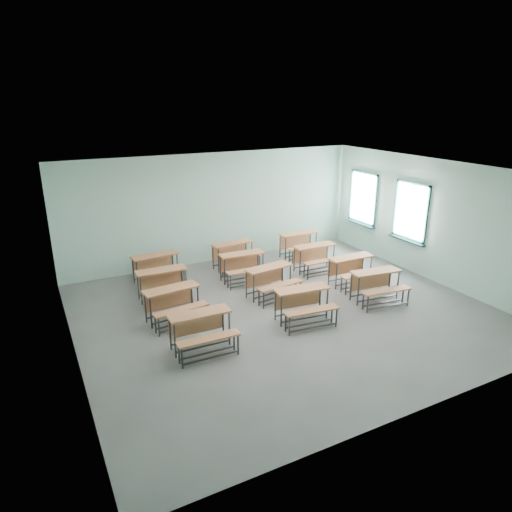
# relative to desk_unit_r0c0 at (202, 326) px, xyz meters

# --- Properties ---
(room) EXTENTS (9.04, 8.04, 3.24)m
(room) POSITION_rel_desk_unit_r0c0_xyz_m (2.36, 0.75, 1.09)
(room) COLOR slate
(room) RESTS_ON ground
(desk_unit_r0c0) EXTENTS (1.22, 0.83, 0.75)m
(desk_unit_r0c0) POSITION_rel_desk_unit_r0c0_xyz_m (0.00, 0.00, 0.00)
(desk_unit_r0c0) COLOR #B66C41
(desk_unit_r0c0) RESTS_ON ground
(desk_unit_r0c1) EXTENTS (1.29, 0.94, 0.75)m
(desk_unit_r0c1) POSITION_rel_desk_unit_r0c0_xyz_m (2.39, 0.11, 0.00)
(desk_unit_r0c1) COLOR #B66C41
(desk_unit_r0c1) RESTS_ON ground
(desk_unit_r0c2) EXTENTS (1.30, 0.95, 0.75)m
(desk_unit_r0c2) POSITION_rel_desk_unit_r0c0_xyz_m (4.53, 0.18, 0.00)
(desk_unit_r0c2) COLOR #B66C41
(desk_unit_r0c2) RESTS_ON ground
(desk_unit_r1c0) EXTENTS (1.28, 0.93, 0.75)m
(desk_unit_r1c0) POSITION_rel_desk_unit_r0c0_xyz_m (-0.11, 1.41, 0.00)
(desk_unit_r1c0) COLOR #B66C41
(desk_unit_r1c0) RESTS_ON ground
(desk_unit_r1c1) EXTENTS (1.29, 0.94, 0.75)m
(desk_unit_r1c1) POSITION_rel_desk_unit_r0c0_xyz_m (2.41, 1.59, 0.00)
(desk_unit_r1c1) COLOR #B66C41
(desk_unit_r1c1) RESTS_ON ground
(desk_unit_r1c2) EXTENTS (1.21, 0.82, 0.75)m
(desk_unit_r1c2) POSITION_rel_desk_unit_r0c0_xyz_m (4.66, 1.27, 0.00)
(desk_unit_r1c2) COLOR #B66C41
(desk_unit_r1c2) RESTS_ON ground
(desk_unit_r2c0) EXTENTS (1.22, 0.83, 0.75)m
(desk_unit_r2c0) POSITION_rel_desk_unit_r0c0_xyz_m (0.01, 2.61, 0.00)
(desk_unit_r2c0) COLOR #B66C41
(desk_unit_r2c0) RESTS_ON ground
(desk_unit_r2c1) EXTENTS (1.24, 0.87, 0.75)m
(desk_unit_r2c1) POSITION_rel_desk_unit_r0c0_xyz_m (2.25, 2.82, 0.00)
(desk_unit_r2c1) COLOR #B66C41
(desk_unit_r2c1) RESTS_ON ground
(desk_unit_r2c2) EXTENTS (1.23, 0.85, 0.75)m
(desk_unit_r2c2) POSITION_rel_desk_unit_r0c0_xyz_m (4.37, 2.52, 0.00)
(desk_unit_r2c2) COLOR #B66C41
(desk_unit_r2c2) RESTS_ON ground
(desk_unit_r3c0) EXTENTS (1.27, 0.91, 0.75)m
(desk_unit_r3c0) POSITION_rel_desk_unit_r0c0_xyz_m (0.18, 3.76, 0.00)
(desk_unit_r3c0) COLOR #B66C41
(desk_unit_r3c0) RESTS_ON ground
(desk_unit_r3c1) EXTENTS (1.28, 0.93, 0.75)m
(desk_unit_r3c1) POSITION_rel_desk_unit_r0c0_xyz_m (2.44, 3.79, 0.00)
(desk_unit_r3c1) COLOR #B66C41
(desk_unit_r3c1) RESTS_ON ground
(desk_unit_r3c2) EXTENTS (1.21, 0.82, 0.75)m
(desk_unit_r3c2) POSITION_rel_desk_unit_r0c0_xyz_m (4.63, 3.76, 0.00)
(desk_unit_r3c2) COLOR #B66C41
(desk_unit_r3c2) RESTS_ON ground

